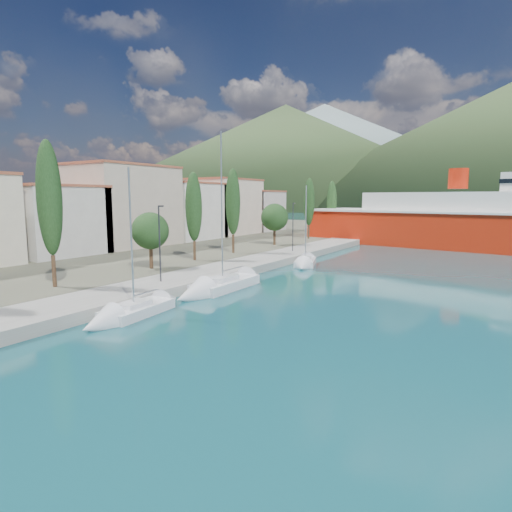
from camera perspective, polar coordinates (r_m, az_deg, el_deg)
The scene contains 9 objects.
ground at distance 131.75m, azimuth 25.00°, elevation 3.77°, with size 1400.00×1400.00×0.00m, color #134C54.
quay at distance 44.48m, azimuth -1.77°, elevation -1.37°, with size 5.00×88.00×0.80m, color gray.
land_strip at distance 78.07m, azimuth -21.42°, elevation 1.99°, with size 70.00×148.00×0.70m, color #565644.
town_buildings at distance 67.03m, azimuth -13.22°, elevation 5.93°, with size 9.20×69.20×11.30m.
tree_row at distance 51.95m, azimuth -3.64°, elevation 6.00°, with size 3.91×65.71×11.04m.
lamp_posts at distance 34.60m, azimuth -12.93°, elevation 1.98°, with size 0.15×47.98×6.06m.
sailboat_near at distance 27.44m, azimuth -17.86°, elevation -7.76°, with size 2.81×7.22×10.11m.
sailboat_mid at distance 33.70m, azimuth -6.31°, elevation -4.49°, with size 2.62×9.48×13.59m.
sailboat_far at distance 46.64m, azimuth 6.42°, elevation -1.14°, with size 4.15×6.87×9.63m.
Camera 1 is at (15.18, -10.66, 7.43)m, focal length 30.00 mm.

